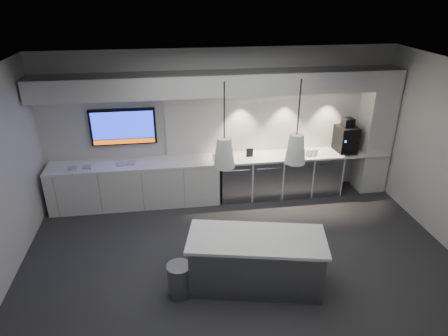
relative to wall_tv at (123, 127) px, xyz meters
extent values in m
plane|color=#2E2E30|center=(1.90, -2.45, -1.56)|extent=(7.00, 7.00, 0.00)
plane|color=black|center=(1.90, -2.45, 1.44)|extent=(7.00, 7.00, 0.00)
plane|color=silver|center=(1.90, 0.05, -0.06)|extent=(7.00, 0.00, 7.00)
plane|color=silver|center=(1.90, -4.95, -0.06)|extent=(7.00, 0.00, 7.00)
cube|color=white|center=(1.90, -0.27, -0.68)|extent=(6.80, 0.65, 0.04)
cube|color=white|center=(0.15, -0.27, -1.13)|extent=(3.30, 0.63, 0.86)
cube|color=gray|center=(2.15, -0.27, -1.13)|extent=(0.60, 0.61, 0.85)
cube|color=gray|center=(2.78, -0.27, -1.13)|extent=(0.60, 0.61, 0.85)
cube|color=gray|center=(3.41, -0.27, -1.13)|extent=(0.60, 0.61, 0.85)
cube|color=gray|center=(4.04, -0.27, -1.13)|extent=(0.60, 0.61, 0.85)
cube|color=white|center=(3.10, 0.03, -0.01)|extent=(4.60, 0.03, 1.30)
cube|color=white|center=(1.90, -0.25, 0.84)|extent=(6.90, 0.60, 0.40)
cube|color=white|center=(5.10, -0.25, -0.26)|extent=(0.55, 0.55, 2.60)
cube|color=black|center=(0.00, 0.00, 0.00)|extent=(1.25, 0.06, 0.72)
cube|color=#1527CC|center=(0.00, -0.03, 0.04)|extent=(1.17, 0.00, 0.54)
cube|color=#C74D0B|center=(0.00, -0.03, -0.29)|extent=(1.17, 0.00, 0.09)
cube|color=gray|center=(2.00, -2.96, -1.17)|extent=(1.97, 1.12, 0.78)
cube|color=white|center=(2.00, -2.96, -0.76)|extent=(2.08, 1.23, 0.05)
cylinder|color=gray|center=(0.89, -3.00, -1.31)|extent=(0.45, 0.45, 0.50)
cube|color=black|center=(4.47, -0.24, -0.40)|extent=(0.42, 0.46, 0.53)
cube|color=black|center=(4.47, -0.24, -0.05)|extent=(0.23, 0.23, 0.17)
cube|color=gray|center=(4.47, -0.48, -0.64)|extent=(0.30, 0.22, 0.03)
cube|color=black|center=(2.45, -0.28, -0.57)|extent=(0.14, 0.03, 0.18)
cube|color=white|center=(1.78, -0.35, -0.59)|extent=(0.18, 0.05, 0.14)
cube|color=#AFAFAF|center=(-0.97, -0.37, -0.65)|extent=(0.18, 0.18, 0.02)
cube|color=#AFAFAF|center=(-0.69, -0.35, -0.65)|extent=(0.17, 0.17, 0.02)
cube|color=#AFAFAF|center=(-0.08, -0.31, -0.65)|extent=(0.20, 0.20, 0.02)
cube|color=#AFAFAF|center=(0.10, -0.28, -0.65)|extent=(0.20, 0.20, 0.02)
cone|color=white|center=(1.54, -2.96, 0.59)|extent=(0.27, 0.27, 0.39)
cylinder|color=black|center=(1.54, -2.96, 1.13)|extent=(0.02, 0.02, 0.70)
cone|color=white|center=(2.47, -2.96, 0.59)|extent=(0.27, 0.27, 0.39)
cylinder|color=black|center=(2.47, -2.96, 1.13)|extent=(0.02, 0.02, 0.70)
camera|label=1|loc=(0.88, -7.52, 2.51)|focal=32.00mm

